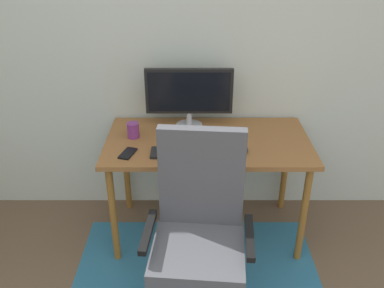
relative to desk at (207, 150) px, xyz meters
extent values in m
cube|color=silver|center=(-0.22, 0.41, 0.65)|extent=(6.00, 0.10, 2.60)
cube|color=brown|center=(0.00, 0.00, 0.06)|extent=(1.30, 0.69, 0.03)
cylinder|color=#955E24|center=(-0.59, -0.28, -0.30)|extent=(0.04, 0.04, 0.70)
cylinder|color=#955E24|center=(0.59, -0.28, -0.30)|extent=(0.04, 0.04, 0.70)
cylinder|color=#955E24|center=(-0.59, 0.28, -0.30)|extent=(0.04, 0.04, 0.70)
cylinder|color=#955E24|center=(0.59, 0.28, -0.30)|extent=(0.04, 0.04, 0.70)
cylinder|color=#B2B2B7|center=(-0.12, 0.20, 0.08)|extent=(0.18, 0.18, 0.01)
cylinder|color=#B2B2B7|center=(-0.12, 0.20, 0.13)|extent=(0.04, 0.04, 0.09)
cube|color=black|center=(-0.12, 0.20, 0.33)|extent=(0.57, 0.04, 0.30)
cube|color=black|center=(-0.12, 0.18, 0.33)|extent=(0.53, 0.00, 0.26)
cube|color=black|center=(-0.13, -0.19, 0.09)|extent=(0.43, 0.13, 0.02)
ellipsoid|color=black|center=(0.21, -0.16, 0.09)|extent=(0.06, 0.10, 0.03)
cylinder|color=#793075|center=(-0.48, 0.04, 0.13)|extent=(0.08, 0.08, 0.10)
cube|color=black|center=(-0.49, -0.19, 0.08)|extent=(0.11, 0.15, 0.01)
cylinder|color=slate|center=(-0.07, -0.76, -0.40)|extent=(0.06, 0.06, 0.40)
cube|color=#4C4C51|center=(-0.07, -0.76, -0.16)|extent=(0.50, 0.50, 0.08)
cube|color=#4C4C51|center=(-0.05, -0.56, 0.15)|extent=(0.44, 0.10, 0.55)
cube|color=black|center=(-0.32, -0.74, -0.05)|extent=(0.07, 0.32, 0.03)
cube|color=black|center=(0.18, -0.78, -0.05)|extent=(0.07, 0.32, 0.03)
camera|label=1|loc=(-0.10, -2.35, 1.28)|focal=38.69mm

